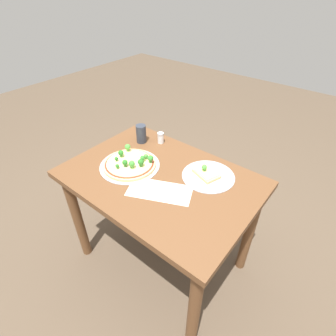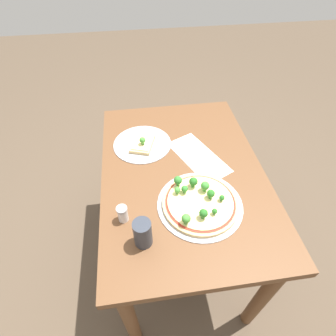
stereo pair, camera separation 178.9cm
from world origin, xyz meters
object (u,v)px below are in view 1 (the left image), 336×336
(pizza_tray_whole, at_px, (130,163))
(drinking_cup, at_px, (141,134))
(pizza_tray_slice, at_px, (207,175))
(dining_table, at_px, (160,193))
(condiment_shaker, at_px, (161,138))

(pizza_tray_whole, bearing_deg, drinking_cup, -60.55)
(pizza_tray_whole, xyz_separation_m, pizza_tray_slice, (-0.38, -0.19, -0.01))
(drinking_cup, bearing_deg, dining_table, 148.40)
(pizza_tray_slice, height_order, drinking_cup, drinking_cup)
(pizza_tray_slice, bearing_deg, drinking_cup, -3.75)
(dining_table, height_order, drinking_cup, drinking_cup)
(dining_table, height_order, pizza_tray_whole, pizza_tray_whole)
(pizza_tray_slice, height_order, condiment_shaker, condiment_shaker)
(pizza_tray_whole, relative_size, condiment_shaker, 4.77)
(pizza_tray_whole, height_order, condiment_shaker, same)
(dining_table, bearing_deg, pizza_tray_slice, -139.61)
(drinking_cup, bearing_deg, pizza_tray_slice, 176.25)
(dining_table, height_order, condiment_shaker, condiment_shaker)
(dining_table, relative_size, drinking_cup, 8.86)
(dining_table, xyz_separation_m, pizza_tray_whole, (0.19, 0.03, 0.14))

